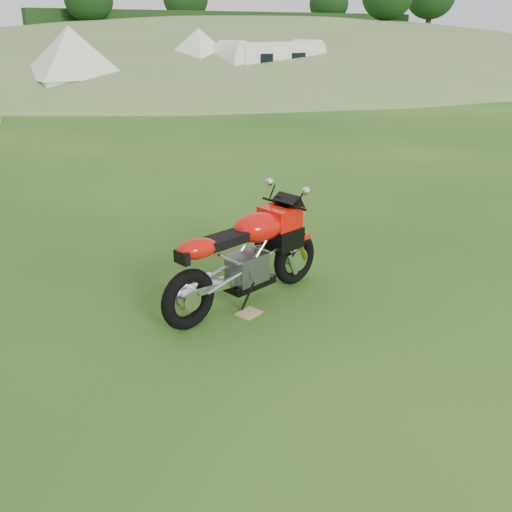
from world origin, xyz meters
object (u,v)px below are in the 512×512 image
caravan (271,68)px  tent_mid (72,67)px  sport_motorcycle (246,250)px  tent_right (200,64)px  plywood_board (249,313)px

caravan → tent_mid: bearing=165.8°
sport_motorcycle → tent_mid: bearing=67.1°
sport_motorcycle → caravan: bearing=43.5°
sport_motorcycle → caravan: (12.46, 18.60, 0.56)m
tent_right → caravan: tent_right is taller
tent_mid → tent_right: 5.84m
tent_right → caravan: bearing=-51.7°
caravan → plywood_board: bearing=-124.6°
plywood_board → tent_mid: bearing=79.6°
sport_motorcycle → tent_right: 22.45m
plywood_board → tent_right: bearing=64.8°
tent_mid → tent_right: tent_mid is taller
tent_mid → tent_right: size_ratio=1.02×
caravan → tent_right: bearing=148.7°
plywood_board → caravan: caravan is taller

